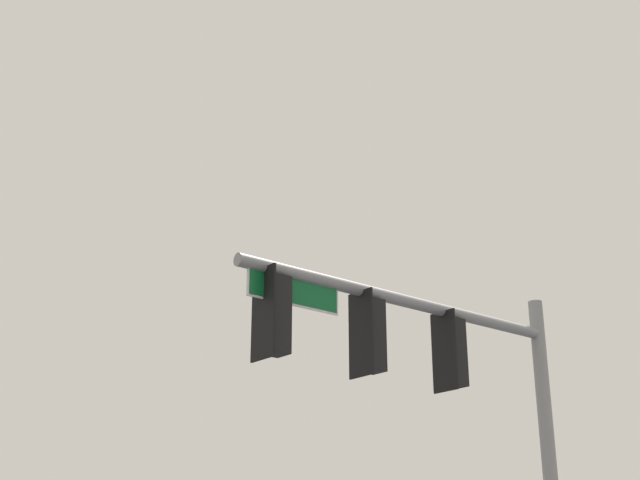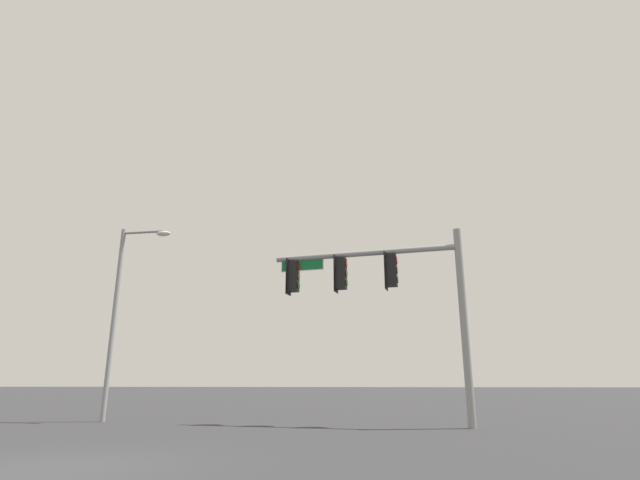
% 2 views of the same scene
% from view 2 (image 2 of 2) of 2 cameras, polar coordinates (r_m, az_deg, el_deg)
% --- Properties ---
extents(ground_plane, '(400.00, 400.00, 0.00)m').
position_cam_2_polar(ground_plane, '(9.68, -28.59, -22.00)').
color(ground_plane, '#2D2D30').
extents(signal_pole_near, '(6.51, 1.10, 6.27)m').
position_cam_2_polar(signal_pole_near, '(17.10, 7.41, -5.17)').
color(signal_pole_near, gray).
rests_on(signal_pole_near, ground_plane).
extents(street_lamp, '(2.06, 0.28, 7.14)m').
position_cam_2_polar(street_lamp, '(20.37, -21.76, -6.92)').
color(street_lamp, gray).
rests_on(street_lamp, ground_plane).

